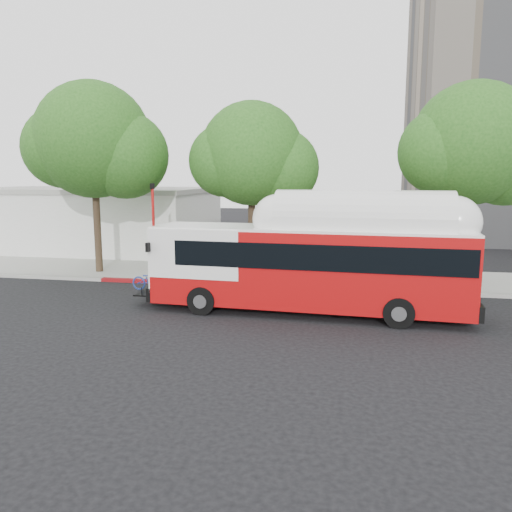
% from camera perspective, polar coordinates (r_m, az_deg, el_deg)
% --- Properties ---
extents(ground, '(120.00, 120.00, 0.00)m').
position_cam_1_polar(ground, '(19.15, -1.02, -6.17)').
color(ground, black).
rests_on(ground, ground).
extents(sidewalk, '(60.00, 5.00, 0.15)m').
position_cam_1_polar(sidewalk, '(25.37, 1.95, -2.20)').
color(sidewalk, gray).
rests_on(sidewalk, ground).
extents(curb_strip, '(60.00, 0.30, 0.15)m').
position_cam_1_polar(curb_strip, '(22.85, 0.96, -3.46)').
color(curb_strip, gray).
rests_on(curb_strip, ground).
extents(red_curb_segment, '(10.00, 0.32, 0.16)m').
position_cam_1_polar(red_curb_segment, '(23.53, -6.27, -3.13)').
color(red_curb_segment, maroon).
rests_on(red_curb_segment, ground).
extents(street_tree_left, '(6.67, 5.80, 9.74)m').
position_cam_1_polar(street_tree_left, '(26.69, -17.14, 12.06)').
color(street_tree_left, '#2D2116').
rests_on(street_tree_left, ground).
extents(street_tree_mid, '(5.75, 5.00, 8.62)m').
position_cam_1_polar(street_tree_mid, '(24.55, 0.47, 11.11)').
color(street_tree_mid, '#2D2116').
rests_on(street_tree_mid, ground).
extents(street_tree_right, '(6.21, 5.40, 9.18)m').
position_cam_1_polar(street_tree_right, '(24.64, 24.48, 11.12)').
color(street_tree_right, '#2D2116').
rests_on(street_tree_right, ground).
extents(low_commercial_bldg, '(16.20, 10.20, 4.25)m').
position_cam_1_polar(low_commercial_bldg, '(36.79, -18.28, 4.13)').
color(low_commercial_bldg, silver).
rests_on(low_commercial_bldg, ground).
extents(transit_bus, '(12.49, 3.14, 3.66)m').
position_cam_1_polar(transit_bus, '(18.46, 6.16, -1.36)').
color(transit_bus, '#A80B0C').
rests_on(transit_bus, ground).
extents(signal_pole, '(0.13, 0.45, 4.71)m').
position_cam_1_polar(signal_pole, '(24.47, -11.61, 2.76)').
color(signal_pole, '#B71413').
rests_on(signal_pole, ground).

